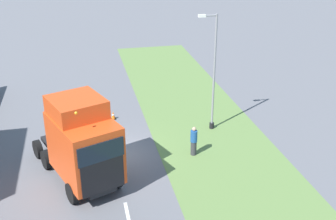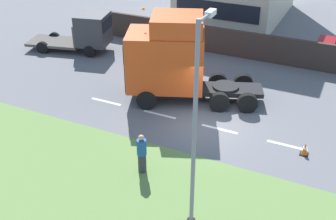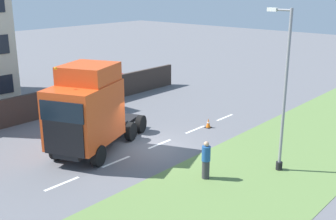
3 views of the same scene
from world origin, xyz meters
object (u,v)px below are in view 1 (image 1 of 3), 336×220
Objects in this scene: lorry_cab at (82,143)px; lamp_post at (213,78)px; traffic_cone_lead at (113,115)px; pedestrian at (194,141)px.

lorry_cab is 0.98× the size of lamp_post.
lamp_post is 7.39m from traffic_cone_lead.
lamp_post reaches higher than traffic_cone_lead.
lorry_cab is 12.58× the size of traffic_cone_lead.
traffic_cone_lead is at bearing -127.53° from lorry_cab.
pedestrian is (-6.21, -1.60, -1.45)m from lorry_cab.
lamp_post is 4.46m from pedestrian.
lorry_cab is 9.48m from lamp_post.
lamp_post reaches higher than pedestrian.
pedestrian reaches higher than traffic_cone_lead.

